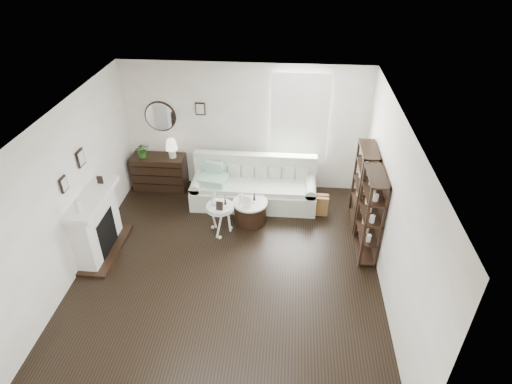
# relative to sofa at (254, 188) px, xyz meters

# --- Properties ---
(room) EXTENTS (5.50, 5.50, 5.50)m
(room) POSITION_rel_sofa_xyz_m (0.49, 0.62, 1.27)
(room) COLOR black
(room) RESTS_ON ground
(fireplace) EXTENTS (0.50, 1.40, 1.84)m
(fireplace) POSITION_rel_sofa_xyz_m (-2.56, -1.78, 0.22)
(fireplace) COLOR white
(fireplace) RESTS_ON ground
(shelf_unit_far) EXTENTS (0.30, 0.80, 1.60)m
(shelf_unit_far) POSITION_rel_sofa_xyz_m (2.09, -0.53, 0.48)
(shelf_unit_far) COLOR black
(shelf_unit_far) RESTS_ON ground
(shelf_unit_near) EXTENTS (0.30, 0.80, 1.60)m
(shelf_unit_near) POSITION_rel_sofa_xyz_m (2.09, -1.43, 0.48)
(shelf_unit_near) COLOR black
(shelf_unit_near) RESTS_ON ground
(sofa) EXTENTS (2.51, 0.87, 0.98)m
(sofa) POSITION_rel_sofa_xyz_m (0.00, 0.00, 0.00)
(sofa) COLOR #AEB9A5
(sofa) RESTS_ON ground
(quilt) EXTENTS (0.62, 0.54, 0.14)m
(quilt) POSITION_rel_sofa_xyz_m (-0.82, -0.13, 0.25)
(quilt) COLOR #268E6C
(quilt) RESTS_ON sofa
(suitcase) EXTENTS (0.62, 0.23, 0.41)m
(suitcase) POSITION_rel_sofa_xyz_m (1.20, -0.30, -0.12)
(suitcase) COLOR brown
(suitcase) RESTS_ON ground
(dresser) EXTENTS (1.13, 0.48, 0.75)m
(dresser) POSITION_rel_sofa_xyz_m (-2.08, 0.39, 0.05)
(dresser) COLOR black
(dresser) RESTS_ON ground
(table_lamp) EXTENTS (0.26, 0.26, 0.41)m
(table_lamp) POSITION_rel_sofa_xyz_m (-1.75, 0.39, 0.63)
(table_lamp) COLOR beige
(table_lamp) RESTS_ON dresser
(potted_plant) EXTENTS (0.37, 0.35, 0.32)m
(potted_plant) POSITION_rel_sofa_xyz_m (-2.36, 0.35, 0.59)
(potted_plant) COLOR #265B1A
(potted_plant) RESTS_ON dresser
(drum_table) EXTENTS (0.67, 0.67, 0.46)m
(drum_table) POSITION_rel_sofa_xyz_m (-0.01, -0.70, -0.09)
(drum_table) COLOR black
(drum_table) RESTS_ON ground
(pedestal_table) EXTENTS (0.51, 0.51, 0.61)m
(pedestal_table) POSITION_rel_sofa_xyz_m (-0.53, -1.09, 0.24)
(pedestal_table) COLOR silver
(pedestal_table) RESTS_ON ground
(eiffel_drum) EXTENTS (0.13, 0.13, 0.21)m
(eiffel_drum) POSITION_rel_sofa_xyz_m (0.06, -0.65, 0.25)
(eiffel_drum) COLOR black
(eiffel_drum) RESTS_ON drum_table
(bottle_drum) EXTENTS (0.06, 0.06, 0.27)m
(bottle_drum) POSITION_rel_sofa_xyz_m (-0.18, -0.78, 0.28)
(bottle_drum) COLOR silver
(bottle_drum) RESTS_ON drum_table
(card_frame_drum) EXTENTS (0.17, 0.09, 0.21)m
(card_frame_drum) POSITION_rel_sofa_xyz_m (-0.06, -0.87, 0.25)
(card_frame_drum) COLOR white
(card_frame_drum) RESTS_ON drum_table
(eiffel_ped) EXTENTS (0.11, 0.11, 0.19)m
(eiffel_ped) POSITION_rel_sofa_xyz_m (-0.43, -1.06, 0.38)
(eiffel_ped) COLOR black
(eiffel_ped) RESTS_ON pedestal_table
(flask_ped) EXTENTS (0.14, 0.14, 0.27)m
(flask_ped) POSITION_rel_sofa_xyz_m (-0.61, -1.07, 0.42)
(flask_ped) COLOR silver
(flask_ped) RESTS_ON pedestal_table
(card_frame_ped) EXTENTS (0.13, 0.07, 0.17)m
(card_frame_ped) POSITION_rel_sofa_xyz_m (-0.50, -1.22, 0.37)
(card_frame_ped) COLOR black
(card_frame_ped) RESTS_ON pedestal_table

